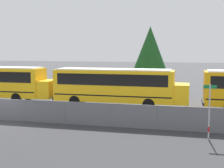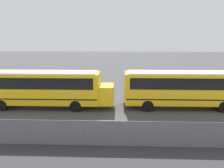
# 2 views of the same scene
# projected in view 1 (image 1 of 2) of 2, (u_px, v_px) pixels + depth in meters

# --- Properties ---
(ground_plane) EXTENTS (200.00, 200.00, 0.00)m
(ground_plane) POSITION_uv_depth(u_px,v_px,m) (5.00, 120.00, 21.86)
(ground_plane) COLOR #424244
(fence) EXTENTS (112.18, 0.07, 1.53)m
(fence) POSITION_uv_depth(u_px,v_px,m) (4.00, 109.00, 21.77)
(fence) COLOR #9EA0A5
(fence) RESTS_ON ground_plane
(school_bus_4) EXTENTS (11.66, 2.47, 3.28)m
(school_bus_4) POSITION_uv_depth(u_px,v_px,m) (117.00, 84.00, 27.03)
(school_bus_4) COLOR yellow
(school_bus_4) RESTS_ON ground_plane
(street_sign) EXTENTS (0.70, 0.09, 3.08)m
(street_sign) POSITION_uv_depth(u_px,v_px,m) (209.00, 110.00, 17.14)
(street_sign) COLOR #B7B7BC
(street_sign) RESTS_ON ground_plane
(tree_1) EXTENTS (4.11, 4.11, 7.57)m
(tree_1) POSITION_uv_depth(u_px,v_px,m) (150.00, 50.00, 35.93)
(tree_1) COLOR #51381E
(tree_1) RESTS_ON ground_plane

